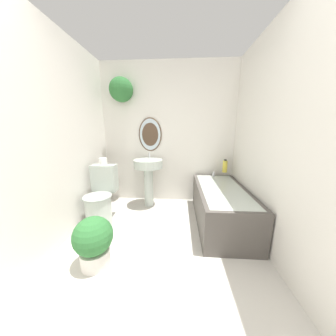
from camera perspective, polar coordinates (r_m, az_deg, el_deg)
name	(u,v)px	position (r m, az deg, el deg)	size (l,w,h in m)	color
wall_back	(162,129)	(3.01, -2.13, 13.01)	(2.40, 0.38, 2.40)	silver
wall_left	(47,140)	(2.17, -35.66, 7.83)	(0.06, 2.74, 2.40)	silver
wall_right	(282,141)	(1.94, 34.23, 7.69)	(0.06, 2.74, 2.40)	silver
toilet	(101,199)	(2.58, -21.81, -9.83)	(0.37, 0.54, 0.80)	#B2BCB2
pedestal_sink	(148,172)	(2.85, -6.66, -1.21)	(0.48, 0.48, 0.91)	#B2BCB2
bathtub	(221,205)	(2.53, 17.44, -11.77)	(0.66, 1.41, 0.59)	#4C4742
shampoo_bottle	(225,166)	(3.00, 18.72, 0.56)	(0.08, 0.08, 0.22)	gold
potted_plant	(94,240)	(1.88, -23.87, -21.47)	(0.37, 0.37, 0.50)	silver
toilet_paper_roll	(103,161)	(2.59, -21.11, 2.09)	(0.11, 0.11, 0.10)	white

